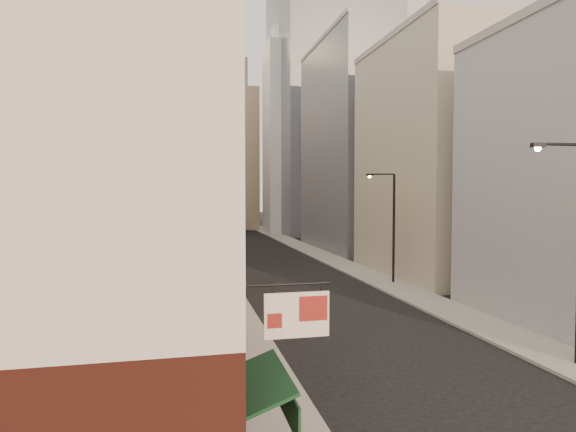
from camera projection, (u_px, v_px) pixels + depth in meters
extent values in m
cube|color=gray|center=(202.00, 248.00, 62.40)|extent=(3.00, 140.00, 0.15)
cube|color=gray|center=(299.00, 246.00, 65.24)|extent=(3.00, 140.00, 0.15)
cube|color=#59231A|center=(128.00, 341.00, 16.49)|extent=(6.00, 16.00, 4.00)
cube|color=silver|center=(126.00, 166.00, 16.22)|extent=(6.00, 16.00, 8.00)
cube|color=gray|center=(209.00, 48.00, 16.64)|extent=(0.60, 16.00, 0.40)
cylinder|color=black|center=(281.00, 285.00, 11.40)|extent=(2.40, 0.06, 0.06)
cube|color=beige|center=(297.00, 315.00, 11.52)|extent=(1.60, 0.06, 1.10)
cube|color=maroon|center=(313.00, 308.00, 11.60)|extent=(0.70, 0.10, 0.60)
cube|color=maroon|center=(274.00, 320.00, 11.41)|extent=(0.35, 0.10, 0.35)
cube|color=black|center=(261.00, 380.00, 11.61)|extent=(1.25, 3.00, 0.52)
cube|color=black|center=(285.00, 398.00, 11.76)|extent=(0.06, 3.00, 0.80)
cube|color=#2346AA|center=(225.00, 356.00, 14.41)|extent=(0.08, 0.40, 0.50)
cube|color=black|center=(223.00, 269.00, 22.10)|extent=(0.80, 0.08, 1.50)
cube|color=black|center=(210.00, 249.00, 31.85)|extent=(0.70, 0.08, 1.30)
cube|color=tan|center=(138.00, 180.00, 32.57)|extent=(8.00, 12.00, 16.00)
cube|color=gray|center=(151.00, 165.00, 48.08)|extent=(8.00, 16.00, 20.00)
cube|color=tan|center=(159.00, 184.00, 65.69)|extent=(8.00, 18.00, 17.00)
cube|color=gray|center=(164.00, 166.00, 85.03)|extent=(8.00, 20.00, 24.00)
cube|color=tan|center=(431.00, 160.00, 41.62)|extent=(8.00, 16.00, 20.00)
cube|color=gray|center=(351.00, 147.00, 60.98)|extent=(8.00, 20.00, 26.00)
cube|color=gray|center=(330.00, 97.00, 89.04)|extent=(20.00, 22.00, 50.00)
cube|color=tan|center=(221.00, 161.00, 99.04)|extent=(14.00, 14.00, 28.00)
cube|color=tan|center=(220.00, 77.00, 98.27)|extent=(10.00, 10.00, 6.00)
cylinder|color=#FFCC72|center=(220.00, 50.00, 98.02)|extent=(8.00, 8.00, 5.00)
cone|color=tan|center=(220.00, 27.00, 97.82)|extent=(7.00, 7.00, 5.00)
sphere|color=#FFCC72|center=(220.00, 12.00, 97.68)|extent=(1.80, 1.80, 1.80)
cube|color=silver|center=(288.00, 140.00, 87.66)|extent=(8.00, 8.00, 34.00)
cylinder|color=silver|center=(288.00, 37.00, 86.82)|extent=(6.00, 6.00, 3.00)
sphere|color=gray|center=(288.00, 23.00, 86.71)|extent=(4.40, 4.40, 4.40)
cylinder|color=black|center=(288.00, 9.00, 86.59)|extent=(0.60, 0.60, 2.00)
cylinder|color=black|center=(561.00, 144.00, 19.05)|extent=(2.01, 0.22, 0.12)
cube|color=black|center=(538.00, 145.00, 18.88)|extent=(0.56, 0.25, 0.18)
sphere|color=#F4AA3D|center=(538.00, 149.00, 18.89)|extent=(0.24, 0.24, 0.24)
cylinder|color=black|center=(394.00, 229.00, 37.59)|extent=(0.19, 0.19, 8.61)
cylinder|color=black|center=(382.00, 174.00, 37.40)|extent=(1.89, 0.54, 0.11)
cube|color=black|center=(370.00, 175.00, 37.41)|extent=(0.56, 0.32, 0.17)
sphere|color=#F4AA3D|center=(370.00, 176.00, 37.42)|extent=(0.23, 0.23, 0.23)
cylinder|color=black|center=(210.00, 238.00, 50.21)|extent=(0.16, 0.16, 5.00)
imported|color=black|center=(210.00, 222.00, 50.14)|extent=(0.47, 0.47, 1.23)
sphere|color=#19E533|center=(208.00, 222.00, 50.08)|extent=(0.16, 0.16, 0.16)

